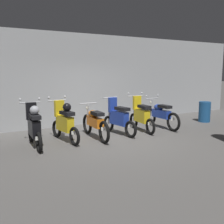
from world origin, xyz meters
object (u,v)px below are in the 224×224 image
motorbike_slot_1 (64,122)px  trash_bin (205,112)px  motorbike_slot_4 (141,116)px  motorbike_slot_5 (161,114)px  motorbike_slot_2 (95,122)px  motorbike_slot_0 (34,126)px  motorbike_slot_3 (118,118)px

motorbike_slot_1 → trash_bin: (5.90, 0.03, -0.16)m
motorbike_slot_4 → motorbike_slot_5: 0.90m
motorbike_slot_4 → motorbike_slot_5: bearing=3.0°
motorbike_slot_2 → motorbike_slot_5: bearing=3.5°
motorbike_slot_0 → motorbike_slot_5: 4.54m
motorbike_slot_5 → motorbike_slot_3: bearing=-178.1°
motorbike_slot_4 → motorbike_slot_1: bearing=179.7°
motorbike_slot_5 → motorbike_slot_0: bearing=-178.0°
motorbike_slot_1 → motorbike_slot_3: size_ratio=1.00×
motorbike_slot_0 → trash_bin: motorbike_slot_0 is taller
motorbike_slot_0 → motorbike_slot_4: bearing=1.7°
motorbike_slot_1 → motorbike_slot_5: 3.63m
motorbike_slot_1 → trash_bin: size_ratio=2.07×
motorbike_slot_3 → motorbike_slot_4: size_ratio=1.00×
motorbike_slot_3 → motorbike_slot_4: bearing=0.8°
motorbike_slot_2 → motorbike_slot_1: bearing=171.7°
motorbike_slot_1 → motorbike_slot_2: 0.92m
motorbike_slot_0 → motorbike_slot_2: 1.82m
motorbike_slot_0 → trash_bin: 6.81m
motorbike_slot_5 → motorbike_slot_2: bearing=-176.5°
motorbike_slot_1 → motorbike_slot_4: (2.73, -0.02, -0.04)m
motorbike_slot_4 → trash_bin: (3.17, 0.04, -0.12)m
motorbike_slot_4 → motorbike_slot_5: motorbike_slot_4 is taller
motorbike_slot_0 → motorbike_slot_4: (3.63, 0.11, -0.04)m
motorbike_slot_1 → motorbike_slot_5: bearing=0.5°
motorbike_slot_0 → motorbike_slot_5: motorbike_slot_0 is taller
motorbike_slot_1 → motorbike_slot_2: (0.91, -0.13, -0.08)m
motorbike_slot_4 → motorbike_slot_5: (0.90, 0.05, -0.04)m
trash_bin → motorbike_slot_4: bearing=-179.2°
motorbike_slot_1 → motorbike_slot_5: size_ratio=0.86×
motorbike_slot_0 → motorbike_slot_3: 2.72m
motorbike_slot_0 → motorbike_slot_3: motorbike_slot_0 is taller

